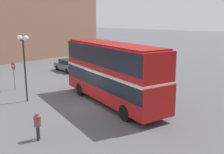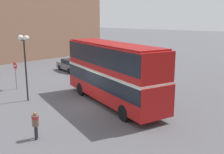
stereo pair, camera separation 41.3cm
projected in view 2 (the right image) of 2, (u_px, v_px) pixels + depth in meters
ground_plane at (88, 106)px, 19.40m from camera, size 240.00×240.00×0.00m
double_decker_bus at (112, 70)px, 19.47m from camera, size 10.91×5.48×4.59m
pedestrian_foreground at (35, 122)px, 13.94m from camera, size 0.54×0.54×1.54m
parked_car_kerb_near at (138, 64)px, 32.31m from camera, size 4.27×2.70×1.58m
parked_car_kerb_far at (70, 65)px, 32.21m from camera, size 4.31×2.45×1.48m
street_lamp_twin_globe at (24, 49)px, 19.81m from camera, size 1.25×0.41×5.13m
no_entry_sign at (15, 71)px, 23.75m from camera, size 0.66×0.08×2.51m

